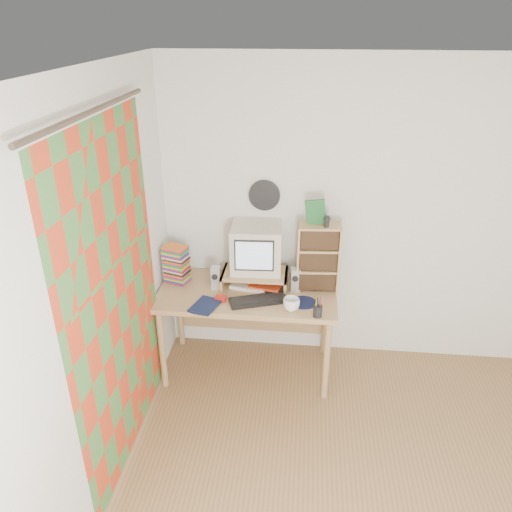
% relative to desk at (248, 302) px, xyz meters
% --- Properties ---
extents(ceiling, '(3.50, 3.50, 0.00)m').
position_rel_desk_xyz_m(ceiling, '(1.03, -1.44, 1.88)').
color(ceiling, white).
rests_on(ceiling, back_wall).
extents(back_wall, '(3.50, 0.00, 3.50)m').
position_rel_desk_xyz_m(back_wall, '(1.03, 0.31, 0.63)').
color(back_wall, white).
rests_on(back_wall, floor).
extents(left_wall, '(0.00, 3.50, 3.50)m').
position_rel_desk_xyz_m(left_wall, '(-0.72, -1.44, 0.63)').
color(left_wall, white).
rests_on(left_wall, floor).
extents(curtain, '(0.00, 2.20, 2.20)m').
position_rel_desk_xyz_m(curtain, '(-0.68, -0.96, 0.53)').
color(curtain, red).
rests_on(curtain, left_wall).
extents(wall_disc, '(0.25, 0.02, 0.25)m').
position_rel_desk_xyz_m(wall_disc, '(0.10, 0.29, 0.81)').
color(wall_disc, black).
rests_on(wall_disc, back_wall).
extents(desk, '(1.40, 0.70, 0.75)m').
position_rel_desk_xyz_m(desk, '(0.00, 0.00, 0.00)').
color(desk, tan).
rests_on(desk, floor).
extents(monitor_riser, '(0.52, 0.30, 0.12)m').
position_rel_desk_xyz_m(monitor_riser, '(0.05, 0.04, 0.23)').
color(monitor_riser, tan).
rests_on(monitor_riser, desk).
extents(crt_monitor, '(0.41, 0.41, 0.37)m').
position_rel_desk_xyz_m(crt_monitor, '(0.06, 0.09, 0.44)').
color(crt_monitor, beige).
rests_on(crt_monitor, monitor_riser).
extents(speaker_left, '(0.08, 0.08, 0.19)m').
position_rel_desk_xyz_m(speaker_left, '(-0.25, -0.04, 0.23)').
color(speaker_left, silver).
rests_on(speaker_left, desk).
extents(speaker_right, '(0.08, 0.08, 0.19)m').
position_rel_desk_xyz_m(speaker_right, '(0.37, -0.00, 0.23)').
color(speaker_right, silver).
rests_on(speaker_right, desk).
extents(keyboard, '(0.46, 0.28, 0.03)m').
position_rel_desk_xyz_m(keyboard, '(0.10, -0.22, 0.15)').
color(keyboard, black).
rests_on(keyboard, desk).
extents(dvd_stack, '(0.21, 0.18, 0.26)m').
position_rel_desk_xyz_m(dvd_stack, '(-0.59, 0.04, 0.26)').
color(dvd_stack, brown).
rests_on(dvd_stack, desk).
extents(cd_rack, '(0.34, 0.20, 0.54)m').
position_rel_desk_xyz_m(cd_rack, '(0.54, 0.05, 0.41)').
color(cd_rack, tan).
rests_on(cd_rack, desk).
extents(mug, '(0.15, 0.15, 0.10)m').
position_rel_desk_xyz_m(mug, '(0.36, -0.30, 0.18)').
color(mug, white).
rests_on(mug, desk).
extents(diary, '(0.25, 0.22, 0.04)m').
position_rel_desk_xyz_m(diary, '(-0.37, -0.30, 0.16)').
color(diary, '#101A3E').
rests_on(diary, desk).
extents(mousepad, '(0.25, 0.25, 0.00)m').
position_rel_desk_xyz_m(mousepad, '(0.45, -0.19, 0.14)').
color(mousepad, '#101735').
rests_on(mousepad, desk).
extents(pen_cup, '(0.08, 0.08, 0.13)m').
position_rel_desk_xyz_m(pen_cup, '(0.55, -0.37, 0.20)').
color(pen_cup, black).
rests_on(pen_cup, desk).
extents(papers, '(0.33, 0.27, 0.04)m').
position_rel_desk_xyz_m(papers, '(0.07, 0.03, 0.15)').
color(papers, white).
rests_on(papers, desk).
extents(red_box, '(0.09, 0.07, 0.04)m').
position_rel_desk_xyz_m(red_box, '(-0.18, -0.23, 0.15)').
color(red_box, red).
rests_on(red_box, desk).
extents(game_box, '(0.15, 0.03, 0.19)m').
position_rel_desk_xyz_m(game_box, '(0.51, 0.07, 0.77)').
color(game_box, '#1B602A').
rests_on(game_box, cd_rack).
extents(webcam, '(0.05, 0.05, 0.09)m').
position_rel_desk_xyz_m(webcam, '(0.59, 0.02, 0.72)').
color(webcam, black).
rests_on(webcam, cd_rack).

